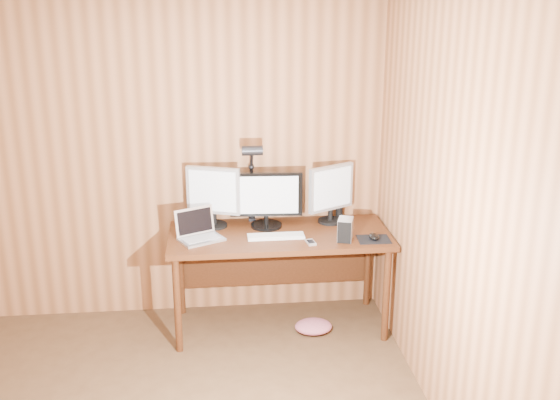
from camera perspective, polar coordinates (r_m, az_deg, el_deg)
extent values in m
plane|color=#A1633A|center=(4.97, -11.27, 3.66)|extent=(4.00, 0.00, 4.00)
plane|color=#A1633A|center=(3.30, 17.33, -4.08)|extent=(0.00, 4.00, 4.00)
cube|color=#44200E|center=(4.77, -0.06, -3.14)|extent=(1.60, 0.70, 0.04)
cube|color=#44200E|center=(5.17, -0.43, -4.73)|extent=(1.48, 0.02, 0.51)
cylinder|color=#44200E|center=(4.64, -8.93, -9.05)|extent=(0.05, 0.05, 0.71)
cylinder|color=#44200E|center=(5.16, -8.64, -6.15)|extent=(0.05, 0.05, 0.71)
cylinder|color=#44200E|center=(4.78, 9.25, -8.20)|extent=(0.05, 0.05, 0.71)
cylinder|color=#44200E|center=(5.29, 7.64, -5.49)|extent=(0.05, 0.05, 0.71)
cylinder|color=black|center=(4.89, -1.19, -2.22)|extent=(0.23, 0.23, 0.02)
cylinder|color=black|center=(4.87, -1.19, -1.74)|extent=(0.03, 0.03, 0.07)
cube|color=black|center=(4.81, -1.21, 0.50)|extent=(0.53, 0.06, 0.33)
cube|color=white|center=(4.79, -1.20, 0.42)|extent=(0.47, 0.03, 0.28)
cylinder|color=black|center=(4.92, -5.73, -2.19)|extent=(0.19, 0.19, 0.02)
cylinder|color=black|center=(4.90, -5.75, -1.62)|extent=(0.04, 0.04, 0.09)
cube|color=#B5B5B9|center=(4.83, -5.83, 0.83)|extent=(0.40, 0.17, 0.35)
cube|color=white|center=(4.81, -5.91, 0.76)|extent=(0.34, 0.12, 0.30)
cylinder|color=black|center=(5.00, 4.40, -1.83)|extent=(0.19, 0.19, 0.02)
cylinder|color=black|center=(4.98, 4.41, -1.27)|extent=(0.04, 0.04, 0.08)
cube|color=#B5B5B9|center=(4.92, 4.47, 1.07)|extent=(0.36, 0.22, 0.34)
cube|color=white|center=(4.90, 4.62, 1.01)|extent=(0.30, 0.17, 0.29)
cube|color=silver|center=(4.66, -6.87, -3.42)|extent=(0.36, 0.32, 0.02)
cube|color=silver|center=(4.71, -7.46, -1.82)|extent=(0.28, 0.17, 0.20)
cube|color=black|center=(4.71, -7.46, -1.82)|extent=(0.25, 0.14, 0.16)
cube|color=#B2B2B7|center=(4.66, -6.87, -3.31)|extent=(0.28, 0.22, 0.00)
cube|color=white|center=(4.68, -0.36, -3.18)|extent=(0.41, 0.13, 0.02)
cube|color=white|center=(4.68, -0.36, -3.06)|extent=(0.38, 0.10, 0.00)
cube|color=black|center=(4.69, 8.16, -3.40)|extent=(0.23, 0.19, 0.00)
ellipsoid|color=black|center=(4.68, 8.17, -3.16)|extent=(0.10, 0.13, 0.04)
cube|color=silver|center=(4.63, 5.71, -2.56)|extent=(0.14, 0.16, 0.16)
cube|color=black|center=(4.56, 5.61, -2.87)|extent=(0.09, 0.03, 0.15)
cube|color=silver|center=(4.58, 2.69, -3.71)|extent=(0.07, 0.12, 0.01)
cube|color=black|center=(4.58, 2.69, -3.62)|extent=(0.05, 0.07, 0.00)
cylinder|color=black|center=(5.08, 5.19, -0.86)|extent=(0.05, 0.05, 0.13)
cube|color=black|center=(5.04, -2.45, -1.86)|extent=(0.05, 0.06, 0.06)
cylinder|color=black|center=(4.97, -2.48, 0.54)|extent=(0.03, 0.03, 0.42)
sphere|color=black|center=(4.91, -2.52, 2.90)|extent=(0.04, 0.04, 0.04)
cylinder|color=black|center=(4.83, -2.48, 3.62)|extent=(0.02, 0.15, 0.17)
cylinder|color=black|center=(4.73, -2.43, 4.32)|extent=(0.15, 0.07, 0.07)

